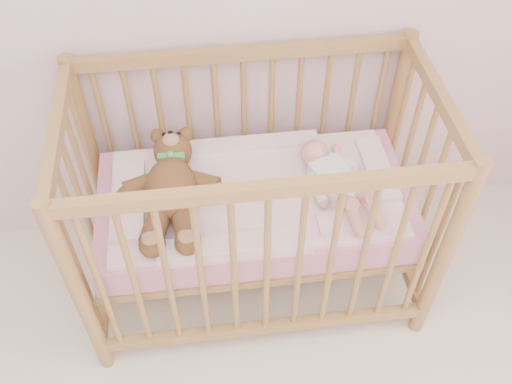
{
  "coord_description": "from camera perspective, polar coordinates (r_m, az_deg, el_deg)",
  "views": [
    {
      "loc": [
        0.19,
        0.13,
        2.2
      ],
      "look_at": [
        0.37,
        1.55,
        0.62
      ],
      "focal_mm": 40.0,
      "sensor_mm": 36.0,
      "label": 1
    }
  ],
  "objects": [
    {
      "name": "crib",
      "position": [
        2.25,
        -0.16,
        -1.11
      ],
      "size": [
        1.36,
        0.76,
        1.0
      ],
      "primitive_type": null,
      "color": "#9B7341",
      "rests_on": "floor"
    },
    {
      "name": "mattress",
      "position": [
        2.26,
        -0.16,
        -1.36
      ],
      "size": [
        1.22,
        0.62,
        0.13
      ],
      "primitive_type": "cube",
      "color": "pink",
      "rests_on": "crib"
    },
    {
      "name": "blanket",
      "position": [
        2.21,
        -0.16,
        -0.09
      ],
      "size": [
        1.1,
        0.58,
        0.06
      ],
      "primitive_type": null,
      "color": "#F1A6B2",
      "rests_on": "mattress"
    },
    {
      "name": "baby",
      "position": [
        2.18,
        7.89,
        1.59
      ],
      "size": [
        0.4,
        0.55,
        0.12
      ],
      "primitive_type": null,
      "rotation": [
        0.0,
        0.0,
        0.34
      ],
      "color": "white",
      "rests_on": "blanket"
    },
    {
      "name": "teddy_bear",
      "position": [
        2.13,
        -8.47,
        0.27
      ],
      "size": [
        0.46,
        0.62,
        0.17
      ],
      "primitive_type": null,
      "rotation": [
        0.0,
        0.0,
        -0.05
      ],
      "color": "brown",
      "rests_on": "blanket"
    }
  ]
}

